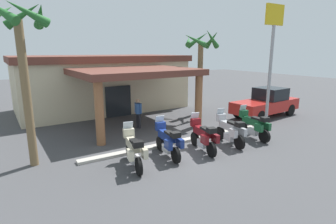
% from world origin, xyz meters
% --- Properties ---
extents(ground_plane, '(80.00, 80.00, 0.00)m').
position_xyz_m(ground_plane, '(0.00, 0.00, 0.00)').
color(ground_plane, '#424244').
extents(motel_building, '(12.50, 12.01, 4.06)m').
position_xyz_m(motel_building, '(-0.08, 10.59, 2.09)').
color(motel_building, beige).
rests_on(motel_building, ground_plane).
extents(motorcycle_cream, '(0.88, 2.20, 1.61)m').
position_xyz_m(motorcycle_cream, '(-2.57, -0.43, 0.70)').
color(motorcycle_cream, black).
rests_on(motorcycle_cream, ground_plane).
extents(motorcycle_blue, '(0.76, 2.21, 1.61)m').
position_xyz_m(motorcycle_blue, '(-0.90, -0.22, 0.70)').
color(motorcycle_blue, black).
rests_on(motorcycle_blue, ground_plane).
extents(motorcycle_maroon, '(0.87, 2.20, 1.61)m').
position_xyz_m(motorcycle_maroon, '(0.77, -0.51, 0.70)').
color(motorcycle_maroon, black).
rests_on(motorcycle_maroon, ground_plane).
extents(motorcycle_silver, '(0.82, 2.21, 1.61)m').
position_xyz_m(motorcycle_silver, '(2.44, -0.46, 0.70)').
color(motorcycle_silver, black).
rests_on(motorcycle_silver, ground_plane).
extents(motorcycle_green, '(0.74, 2.21, 1.61)m').
position_xyz_m(motorcycle_green, '(4.10, -0.43, 0.70)').
color(motorcycle_green, black).
rests_on(motorcycle_green, ground_plane).
extents(pedestrian, '(0.32, 0.50, 1.73)m').
position_xyz_m(pedestrian, '(-0.09, 4.38, 1.00)').
color(pedestrian, black).
rests_on(pedestrian, ground_plane).
extents(pickup_truck_red, '(5.33, 2.28, 1.95)m').
position_xyz_m(pickup_truck_red, '(8.58, 2.42, 0.94)').
color(pickup_truck_red, black).
rests_on(pickup_truck_red, ground_plane).
extents(palm_tree_roadside, '(2.20, 2.31, 6.27)m').
position_xyz_m(palm_tree_roadside, '(-5.81, 1.81, 4.62)').
color(palm_tree_roadside, brown).
rests_on(palm_tree_roadside, ground_plane).
extents(palm_tree_near_portico, '(2.48, 2.52, 5.82)m').
position_xyz_m(palm_tree_near_portico, '(5.19, 5.45, 4.13)').
color(palm_tree_near_portico, brown).
rests_on(palm_tree_near_portico, ground_plane).
extents(roadside_sign, '(1.40, 0.18, 6.88)m').
position_xyz_m(roadside_sign, '(6.56, 0.76, 4.60)').
color(roadside_sign, '#99999E').
rests_on(roadside_sign, ground_plane).
extents(curb_strip, '(10.34, 0.36, 0.12)m').
position_xyz_m(curb_strip, '(0.77, 0.99, 0.06)').
color(curb_strip, '#ADA89E').
rests_on(curb_strip, ground_plane).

